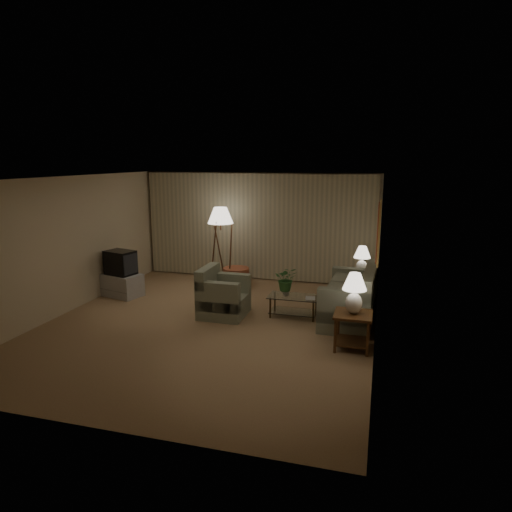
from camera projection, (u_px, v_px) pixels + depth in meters
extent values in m
plane|color=tan|center=(209.00, 324.00, 8.53)|extent=(7.00, 7.00, 0.00)
cube|color=beige|center=(258.00, 226.00, 11.55)|extent=(6.00, 0.04, 2.70)
cube|color=beige|center=(66.00, 245.00, 9.03)|extent=(0.04, 7.00, 2.70)
cube|color=beige|center=(379.00, 264.00, 7.46)|extent=(0.04, 7.00, 2.70)
cube|color=white|center=(206.00, 178.00, 7.96)|extent=(6.00, 7.00, 0.04)
cube|color=tan|center=(257.00, 227.00, 11.47)|extent=(5.85, 0.12, 2.65)
cube|color=gold|center=(379.00, 232.00, 8.14)|extent=(0.03, 0.90, 1.10)
cube|color=#A8271F|center=(378.00, 232.00, 8.15)|extent=(0.02, 0.80, 1.00)
cube|color=gray|center=(349.00, 309.00, 8.71)|extent=(1.93, 1.10, 0.43)
cube|color=gray|center=(224.00, 306.00, 8.97)|extent=(0.90, 0.86, 0.40)
cube|color=#3D2510|center=(353.00, 315.00, 7.32)|extent=(0.60, 0.60, 0.04)
cube|color=#3D2510|center=(352.00, 341.00, 7.42)|extent=(0.51, 0.51, 0.02)
cylinder|color=#3D2510|center=(335.00, 336.00, 7.22)|extent=(0.05, 0.05, 0.56)
cylinder|color=#3D2510|center=(338.00, 325.00, 7.69)|extent=(0.05, 0.05, 0.56)
cylinder|color=#3D2510|center=(368.00, 340.00, 7.08)|extent=(0.05, 0.05, 0.56)
cylinder|color=#3D2510|center=(369.00, 328.00, 7.56)|extent=(0.05, 0.05, 0.56)
cube|color=#3D2510|center=(361.00, 275.00, 9.77)|extent=(0.55, 0.47, 0.04)
cube|color=#3D2510|center=(360.00, 296.00, 9.87)|extent=(0.47, 0.40, 0.02)
cylinder|color=#3D2510|center=(349.00, 290.00, 9.72)|extent=(0.05, 0.05, 0.56)
cylinder|color=#3D2510|center=(350.00, 286.00, 10.07)|extent=(0.05, 0.05, 0.56)
cylinder|color=#3D2510|center=(371.00, 292.00, 9.60)|extent=(0.05, 0.05, 0.56)
cylinder|color=#3D2510|center=(372.00, 287.00, 9.95)|extent=(0.05, 0.05, 0.56)
ellipsoid|color=silver|center=(354.00, 303.00, 7.28)|extent=(0.27, 0.27, 0.34)
cylinder|color=silver|center=(354.00, 291.00, 7.24)|extent=(0.03, 0.03, 0.08)
cone|color=beige|center=(355.00, 281.00, 7.21)|extent=(0.39, 0.39, 0.27)
ellipsoid|color=silver|center=(362.00, 267.00, 9.74)|extent=(0.25, 0.25, 0.31)
cylinder|color=silver|center=(362.00, 259.00, 9.70)|extent=(0.03, 0.03, 0.07)
cone|color=beige|center=(362.00, 252.00, 9.66)|extent=(0.36, 0.36, 0.25)
cube|color=silver|center=(294.00, 297.00, 8.85)|extent=(0.97, 0.53, 0.02)
cube|color=silver|center=(293.00, 312.00, 8.92)|extent=(0.91, 0.46, 0.01)
cylinder|color=#43331B|center=(270.00, 308.00, 8.82)|extent=(0.04, 0.04, 0.40)
cylinder|color=#43331B|center=(275.00, 302.00, 9.19)|extent=(0.04, 0.04, 0.40)
cylinder|color=#43331B|center=(313.00, 312.00, 8.60)|extent=(0.04, 0.04, 0.40)
cylinder|color=#43331B|center=(316.00, 306.00, 8.97)|extent=(0.04, 0.04, 0.40)
cube|color=#ACACAF|center=(122.00, 285.00, 10.25)|extent=(1.15, 0.99, 0.50)
cube|color=black|center=(120.00, 263.00, 10.14)|extent=(0.84, 0.75, 0.53)
cylinder|color=#3D2510|center=(221.00, 224.00, 10.94)|extent=(0.04, 0.04, 0.27)
cone|color=beige|center=(220.00, 215.00, 10.89)|extent=(0.62, 0.62, 0.38)
cylinder|color=#9E4F35|center=(236.00, 276.00, 11.15)|extent=(0.80, 0.80, 0.42)
imported|color=silver|center=(286.00, 292.00, 8.88)|extent=(0.18, 0.18, 0.15)
imported|color=#336E31|center=(286.00, 277.00, 8.81)|extent=(0.50, 0.46, 0.48)
imported|color=olive|center=(305.00, 298.00, 8.69)|extent=(0.22, 0.27, 0.02)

